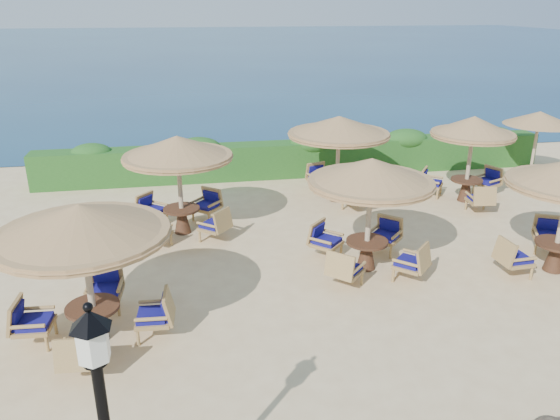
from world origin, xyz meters
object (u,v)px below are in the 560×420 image
Objects in this scene: extra_parasol at (539,118)px; cafe_set_5 at (471,143)px; cafe_set_0 at (84,247)px; cafe_set_3 at (179,167)px; cafe_set_1 at (370,194)px; cafe_set_4 at (339,136)px.

cafe_set_5 is at bearing -154.39° from extra_parasol.
cafe_set_0 is 5.04m from cafe_set_3.
cafe_set_3 is 8.75m from cafe_set_5.
extra_parasol is 9.47m from cafe_set_1.
cafe_set_0 is at bearing -150.55° from cafe_set_5.
cafe_set_4 is at bearing 82.97° from cafe_set_1.
cafe_set_1 is at bearing -97.03° from cafe_set_4.
extra_parasol is at bearing 35.19° from cafe_set_1.
cafe_set_4 reaches higher than extra_parasol.
cafe_set_4 is (0.57, 4.63, 0.23)m from cafe_set_1.
cafe_set_0 reaches higher than extra_parasol.
cafe_set_4 is 1.12× the size of cafe_set_5.
cafe_set_1 and cafe_set_3 have the same top height.
cafe_set_1 and cafe_set_4 have the same top height.
cafe_set_0 is 1.06× the size of cafe_set_3.
cafe_set_1 is 4.67m from cafe_set_4.
cafe_set_4 is at bearing -173.43° from extra_parasol.
extra_parasol is 15.39m from cafe_set_0.
cafe_set_1 is 0.99× the size of cafe_set_3.
cafe_set_3 is (-11.91, -2.58, -0.33)m from extra_parasol.
cafe_set_4 is at bearing 169.61° from cafe_set_5.
cafe_set_0 is at bearing -161.78° from cafe_set_1.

